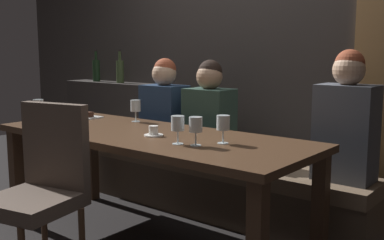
% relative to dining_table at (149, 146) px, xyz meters
% --- Properties ---
extents(back_wall_tiled, '(6.00, 0.12, 3.00)m').
position_rel_dining_table_xyz_m(back_wall_tiled, '(0.00, 1.22, 0.85)').
color(back_wall_tiled, '#383330').
rests_on(back_wall_tiled, ground).
extents(back_counter, '(1.10, 0.28, 0.95)m').
position_rel_dining_table_xyz_m(back_counter, '(-1.55, 1.04, -0.18)').
color(back_counter, '#2F2B29').
rests_on(back_counter, ground).
extents(dining_table, '(2.20, 0.84, 0.74)m').
position_rel_dining_table_xyz_m(dining_table, '(0.00, 0.00, 0.00)').
color(dining_table, '#412B1C').
rests_on(dining_table, ground).
extents(banquette_bench, '(2.50, 0.44, 0.45)m').
position_rel_dining_table_xyz_m(banquette_bench, '(0.00, 0.70, -0.42)').
color(banquette_bench, '#4A3C2E').
rests_on(banquette_bench, ground).
extents(chair_near_side, '(0.52, 0.52, 0.98)m').
position_rel_dining_table_xyz_m(chair_near_side, '(-0.12, -0.72, -0.09)').
color(chair_near_side, '#4C3321').
rests_on(chair_near_side, ground).
extents(diner_redhead, '(0.36, 0.24, 0.76)m').
position_rel_dining_table_xyz_m(diner_redhead, '(-0.48, 0.67, 0.16)').
color(diner_redhead, navy).
rests_on(diner_redhead, banquette_bench).
extents(diner_bearded, '(0.36, 0.24, 0.75)m').
position_rel_dining_table_xyz_m(diner_bearded, '(-0.03, 0.69, 0.15)').
color(diner_bearded, '#2D473D').
rests_on(diner_bearded, banquette_bench).
extents(diner_far_end, '(0.36, 0.24, 0.83)m').
position_rel_dining_table_xyz_m(diner_far_end, '(1.02, 0.72, 0.19)').
color(diner_far_end, '#4C515B').
rests_on(diner_far_end, banquette_bench).
extents(wine_bottle_dark_red, '(0.08, 0.08, 0.33)m').
position_rel_dining_table_xyz_m(wine_bottle_dark_red, '(-1.74, 1.01, 0.42)').
color(wine_bottle_dark_red, black).
rests_on(wine_bottle_dark_red, back_counter).
extents(wine_bottle_pale_label, '(0.08, 0.08, 0.33)m').
position_rel_dining_table_xyz_m(wine_bottle_pale_label, '(-1.38, 1.01, 0.42)').
color(wine_bottle_pale_label, '#384728').
rests_on(wine_bottle_pale_label, back_counter).
extents(wine_glass_far_right, '(0.08, 0.08, 0.16)m').
position_rel_dining_table_xyz_m(wine_glass_far_right, '(-1.02, -0.15, 0.20)').
color(wine_glass_far_right, silver).
rests_on(wine_glass_far_right, dining_table).
extents(wine_glass_center_front, '(0.08, 0.08, 0.16)m').
position_rel_dining_table_xyz_m(wine_glass_center_front, '(0.38, -0.15, 0.20)').
color(wine_glass_center_front, silver).
rests_on(wine_glass_center_front, dining_table).
extents(wine_glass_far_left, '(0.08, 0.08, 0.16)m').
position_rel_dining_table_xyz_m(wine_glass_far_left, '(0.48, -0.12, 0.20)').
color(wine_glass_far_left, silver).
rests_on(wine_glass_far_left, dining_table).
extents(wine_glass_end_left, '(0.08, 0.08, 0.16)m').
position_rel_dining_table_xyz_m(wine_glass_end_left, '(0.57, 0.03, 0.20)').
color(wine_glass_end_left, silver).
rests_on(wine_glass_end_left, dining_table).
extents(wine_glass_center_back, '(0.08, 0.08, 0.16)m').
position_rel_dining_table_xyz_m(wine_glass_center_back, '(-0.42, 0.29, 0.20)').
color(wine_glass_center_back, silver).
rests_on(wine_glass_center_back, dining_table).
extents(espresso_cup, '(0.12, 0.12, 0.06)m').
position_rel_dining_table_xyz_m(espresso_cup, '(0.09, -0.05, 0.11)').
color(espresso_cup, white).
rests_on(espresso_cup, dining_table).
extents(dessert_plate, '(0.19, 0.19, 0.05)m').
position_rel_dining_table_xyz_m(dessert_plate, '(-0.86, 0.18, 0.10)').
color(dessert_plate, white).
rests_on(dessert_plate, dining_table).
extents(fork_on_table, '(0.02, 0.17, 0.01)m').
position_rel_dining_table_xyz_m(fork_on_table, '(-1.00, 0.17, 0.09)').
color(fork_on_table, silver).
rests_on(fork_on_table, dining_table).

